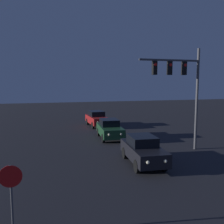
{
  "coord_description": "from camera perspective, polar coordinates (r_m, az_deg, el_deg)",
  "views": [
    {
      "loc": [
        -3.91,
        0.91,
        4.72
      ],
      "look_at": [
        0.0,
        14.91,
        2.97
      ],
      "focal_mm": 40.0,
      "sensor_mm": 36.0,
      "label": 1
    }
  ],
  "objects": [
    {
      "name": "car_near",
      "position": [
        14.65,
        7.08,
        -8.58
      ],
      "size": [
        1.94,
        4.28,
        1.63
      ],
      "rotation": [
        0.0,
        0.0,
        3.08
      ],
      "color": "black",
      "rests_on": "ground_plane"
    },
    {
      "name": "car_mid",
      "position": [
        20.88,
        -0.53,
        -3.87
      ],
      "size": [
        1.96,
        4.29,
        1.63
      ],
      "rotation": [
        0.0,
        0.0,
        3.07
      ],
      "color": "#1E4728",
      "rests_on": "ground_plane"
    },
    {
      "name": "car_far",
      "position": [
        26.82,
        -3.48,
        -1.49
      ],
      "size": [
        1.87,
        4.26,
        1.63
      ],
      "rotation": [
        0.0,
        0.0,
        3.19
      ],
      "color": "#B21E1E",
      "rests_on": "ground_plane"
    },
    {
      "name": "traffic_signal_mast",
      "position": [
        17.57,
        15.74,
        6.66
      ],
      "size": [
        4.41,
        0.3,
        6.99
      ],
      "color": "#4C4C51",
      "rests_on": "ground_plane"
    },
    {
      "name": "stop_sign",
      "position": [
        8.49,
        -22.09,
        -15.59
      ],
      "size": [
        0.69,
        0.07,
        2.23
      ],
      "color": "#4C4C51",
      "rests_on": "ground_plane"
    }
  ]
}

